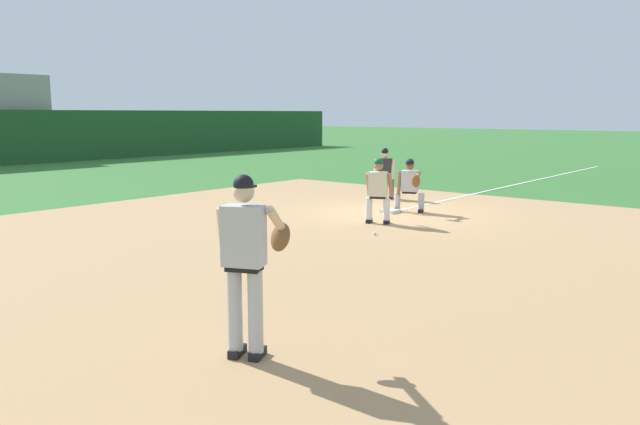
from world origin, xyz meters
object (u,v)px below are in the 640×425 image
object	(u,v)px
pitcher	(247,255)
baseball	(375,233)
first_base_bag	(390,211)
baserunner	(378,188)
umpire	(385,171)
first_baseman	(410,183)

from	to	relation	value
pitcher	baseball	bearing A→B (deg)	23.44
first_base_bag	baserunner	bearing A→B (deg)	-157.07
pitcher	baserunner	world-z (taller)	pitcher
pitcher	umpire	xyz separation A→B (m)	(10.82, 5.55, -0.27)
baseball	umpire	size ratio (longest dim) A/B	0.05
first_base_bag	umpire	bearing A→B (deg)	36.78
pitcher	first_baseman	world-z (taller)	pitcher
first_baseman	umpire	xyz separation A→B (m)	(1.75, 1.91, 0.06)
baseball	umpire	world-z (taller)	umpire
baserunner	umpire	xyz separation A→B (m)	(3.55, 2.19, 0.00)
baserunner	umpire	distance (m)	4.17
first_baseman	first_base_bag	bearing A→B (deg)	135.27
baseball	baserunner	size ratio (longest dim) A/B	0.05
first_base_bag	umpire	xyz separation A→B (m)	(2.10, 1.57, 0.75)
umpire	first_baseman	bearing A→B (deg)	-132.54
first_base_bag	first_baseman	bearing A→B (deg)	-44.73
baserunner	first_baseman	bearing A→B (deg)	8.63
pitcher	first_baseman	distance (m)	9.77
first_base_bag	pitcher	world-z (taller)	pitcher
first_baseman	pitcher	bearing A→B (deg)	-158.15
pitcher	baserunner	size ratio (longest dim) A/B	1.27
first_baseman	baserunner	bearing A→B (deg)	-171.37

